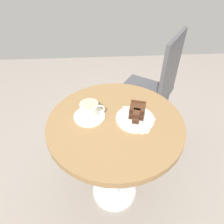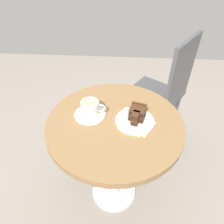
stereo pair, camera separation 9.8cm
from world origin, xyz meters
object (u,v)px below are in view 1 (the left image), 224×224
cake_plate (135,118)px  fork (126,113)px  napkin (139,121)px  cafe_chair (155,85)px  coffee_cup (90,109)px  cake_slice (137,111)px  teaspoon (92,121)px  saucer (89,116)px

cake_plate → fork: size_ratio=1.35×
napkin → cafe_chair: size_ratio=0.20×
fork → coffee_cup: bearing=85.6°
cake_plate → cake_slice: 0.04m
cake_plate → napkin: size_ratio=1.02×
teaspoon → cake_plate: bearing=136.2°
teaspoon → fork: 0.18m
coffee_cup → napkin: coffee_cup is taller
saucer → cake_plate: bearing=-8.0°
teaspoon → fork: (0.18, 0.04, 0.00)m
coffee_cup → napkin: 0.25m
coffee_cup → cake_plate: coffee_cup is taller
coffee_cup → cake_slice: bearing=-7.6°
saucer → cafe_chair: (0.47, 0.47, -0.14)m
teaspoon → napkin: bearing=131.0°
teaspoon → cafe_chair: cafe_chair is taller
saucer → napkin: 0.25m
coffee_cup → fork: (0.18, -0.01, -0.03)m
coffee_cup → cake_plate: 0.23m
fork → napkin: (0.06, -0.05, -0.01)m
teaspoon → napkin: 0.23m
teaspoon → fork: size_ratio=0.59×
fork → teaspoon: bearing=101.6°
cake_slice → fork: size_ratio=0.75×
teaspoon → cake_slice: (0.23, 0.02, 0.03)m
cake_plate → saucer: bearing=172.0°
coffee_cup → cake_plate: bearing=-9.6°
cafe_chair → napkin: bearing=11.1°
saucer → fork: size_ratio=1.12×
teaspoon → fork: bearing=147.3°
teaspoon → cake_plate: size_ratio=0.43×
saucer → fork: (0.19, 0.00, 0.01)m
cake_plate → cake_slice: cake_slice is taller
fork → cafe_chair: (0.28, 0.47, -0.15)m
cake_plate → fork: fork is taller
saucer → cake_plate: cake_plate is taller
fork → cafe_chair: cafe_chair is taller
cafe_chair → teaspoon: bearing=-7.2°
cake_slice → fork: bearing=152.6°
cafe_chair → cake_slice: bearing=9.3°
cafe_chair → coffee_cup: bearing=-10.6°
teaspoon → cake_slice: 0.23m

